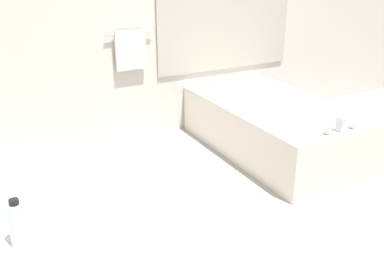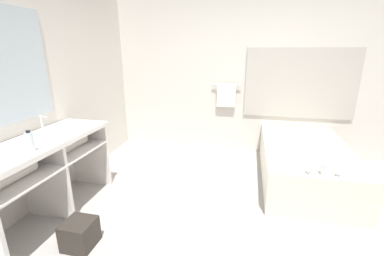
% 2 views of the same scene
% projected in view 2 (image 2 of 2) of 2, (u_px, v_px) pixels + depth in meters
% --- Properties ---
extents(ground_plane, '(16.00, 16.00, 0.00)m').
position_uv_depth(ground_plane, '(233.00, 229.00, 2.55)').
color(ground_plane, '#A8A39E').
rests_on(ground_plane, ground).
extents(wall_back_with_blinds, '(7.40, 0.13, 2.70)m').
position_uv_depth(wall_back_with_blinds, '(247.00, 73.00, 4.24)').
color(wall_back_with_blinds, silver).
rests_on(wall_back_with_blinds, ground_plane).
extents(wall_left_with_mirror, '(0.08, 7.40, 2.70)m').
position_uv_depth(wall_left_with_mirror, '(19.00, 86.00, 2.62)').
color(wall_left_with_mirror, silver).
rests_on(wall_left_with_mirror, ground_plane).
extents(vanity_counter, '(0.58, 1.54, 0.87)m').
position_uv_depth(vanity_counter, '(45.00, 161.00, 2.59)').
color(vanity_counter, white).
rests_on(vanity_counter, ground_plane).
extents(sink_faucet, '(0.09, 0.04, 0.18)m').
position_uv_depth(sink_faucet, '(42.00, 124.00, 2.73)').
color(sink_faucet, silver).
rests_on(sink_faucet, vanity_counter).
extents(bathtub, '(1.07, 1.89, 0.62)m').
position_uv_depth(bathtub, '(304.00, 161.00, 3.46)').
color(bathtub, silver).
rests_on(bathtub, ground_plane).
extents(water_bottle_2, '(0.06, 0.06, 0.19)m').
position_uv_depth(water_bottle_2, '(30.00, 142.00, 2.19)').
color(water_bottle_2, silver).
rests_on(water_bottle_2, vanity_counter).
extents(waste_bin, '(0.26, 0.26, 0.25)m').
position_uv_depth(waste_bin, '(80.00, 234.00, 2.31)').
color(waste_bin, '#2D2823').
rests_on(waste_bin, ground_plane).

